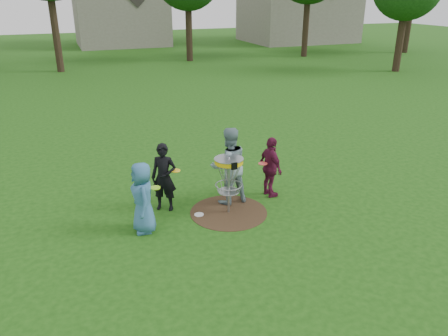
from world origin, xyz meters
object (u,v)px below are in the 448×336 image
object	(u,v)px
player_black	(164,177)
disc_golf_basket	(229,172)
player_blue	(143,198)
player_maroon	(271,167)
player_grey	(229,166)

from	to	relation	value
player_black	disc_golf_basket	size ratio (longest dim) A/B	1.17
player_blue	disc_golf_basket	size ratio (longest dim) A/B	1.13
player_blue	disc_golf_basket	bearing A→B (deg)	94.18
player_maroon	disc_golf_basket	xyz separation A→B (m)	(-1.29, -0.46, 0.25)
player_grey	disc_golf_basket	size ratio (longest dim) A/B	1.37
player_grey	disc_golf_basket	world-z (taller)	player_grey
player_maroon	player_blue	bearing A→B (deg)	94.85
player_maroon	player_grey	bearing A→B (deg)	81.70
player_maroon	disc_golf_basket	size ratio (longest dim) A/B	1.11
player_blue	player_black	distance (m)	1.06
player_grey	player_maroon	xyz separation A→B (m)	(1.09, -0.06, -0.17)
player_blue	player_black	xyz separation A→B (m)	(0.66, 0.83, 0.03)
player_black	player_maroon	size ratio (longest dim) A/B	1.05
player_blue	player_grey	distance (m)	2.29
player_blue	disc_golf_basket	xyz separation A→B (m)	(1.98, 0.12, 0.24)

